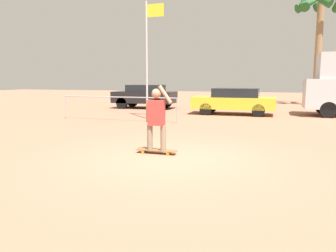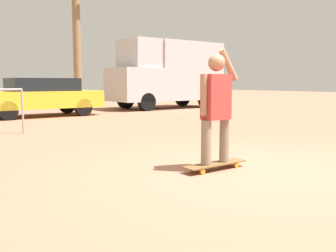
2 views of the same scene
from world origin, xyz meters
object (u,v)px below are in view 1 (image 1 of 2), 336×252
at_px(parked_car_yellow, 234,101).
at_px(flagpole, 148,51).
at_px(skateboard, 157,150).
at_px(parked_car_black, 145,96).
at_px(person_skateboarder, 156,116).
at_px(palm_tree_near_van, 321,10).

distance_m(parked_car_yellow, flagpole, 5.25).
bearing_deg(skateboard, parked_car_black, 113.29).
distance_m(skateboard, parked_car_black, 12.70).
bearing_deg(skateboard, parked_car_yellow, 85.56).
bearing_deg(person_skateboarder, parked_car_yellow, 85.55).
distance_m(skateboard, palm_tree_near_van, 19.18).
relative_size(person_skateboarder, parked_car_black, 0.42).
bearing_deg(flagpole, parked_car_black, 113.82).
xyz_separation_m(skateboard, parked_car_yellow, (0.75, 9.70, 0.65)).
xyz_separation_m(parked_car_black, flagpole, (2.22, -5.02, 2.27)).
relative_size(person_skateboarder, palm_tree_near_van, 0.20).
height_order(parked_car_yellow, parked_car_black, parked_car_black).
distance_m(person_skateboarder, palm_tree_near_van, 18.91).
xyz_separation_m(person_skateboarder, flagpole, (-2.79, 6.62, 2.13)).
bearing_deg(parked_car_black, person_skateboarder, -66.72).
xyz_separation_m(parked_car_yellow, palm_tree_near_van, (4.70, 7.57, 5.67)).
height_order(palm_tree_near_van, flagpole, palm_tree_near_van).
xyz_separation_m(person_skateboarder, parked_car_yellow, (0.75, 9.70, -0.22)).
height_order(parked_car_black, palm_tree_near_van, palm_tree_near_van).
xyz_separation_m(skateboard, palm_tree_near_van, (5.45, 17.26, 6.32)).
height_order(skateboard, flagpole, flagpole).
relative_size(skateboard, person_skateboarder, 0.63).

